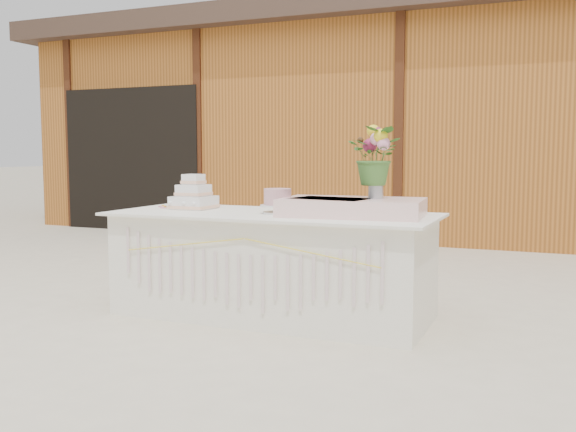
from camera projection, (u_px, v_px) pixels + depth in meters
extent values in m
plane|color=beige|center=(272.00, 316.00, 4.78)|extent=(80.00, 80.00, 0.00)
cube|color=#A86123|center=(428.00, 134.00, 10.13)|extent=(12.00, 4.00, 3.00)
cube|color=#392920|center=(430.00, 27.00, 9.96)|extent=(12.60, 4.60, 0.30)
cube|color=black|center=(131.00, 160.00, 9.94)|extent=(2.40, 0.08, 2.20)
cube|color=white|center=(272.00, 266.00, 4.74)|extent=(2.28, 0.88, 0.75)
cube|color=white|center=(272.00, 214.00, 4.70)|extent=(2.40, 1.00, 0.02)
cube|color=white|center=(194.00, 203.00, 5.04)|extent=(0.30, 0.30, 0.10)
cube|color=#FFC3A1|center=(194.00, 206.00, 5.04)|extent=(0.31, 0.31, 0.02)
cube|color=white|center=(194.00, 190.00, 5.03)|extent=(0.21, 0.21, 0.09)
cube|color=#FFC3A1|center=(194.00, 194.00, 5.03)|extent=(0.23, 0.23, 0.02)
cube|color=white|center=(193.00, 179.00, 5.02)|extent=(0.14, 0.14, 0.08)
cube|color=#FFC3A1|center=(193.00, 182.00, 5.02)|extent=(0.15, 0.15, 0.02)
cylinder|color=silver|center=(278.00, 213.00, 4.65)|extent=(0.22, 0.22, 0.01)
cylinder|color=silver|center=(278.00, 209.00, 4.65)|extent=(0.06, 0.06, 0.04)
cylinder|color=silver|center=(278.00, 205.00, 4.64)|extent=(0.25, 0.25, 0.01)
cylinder|color=#D99D9F|center=(278.00, 197.00, 4.64)|extent=(0.20, 0.20, 0.12)
cube|color=beige|center=(352.00, 207.00, 4.47)|extent=(1.02, 0.65, 0.12)
cylinder|color=#B0B1B5|center=(376.00, 188.00, 4.43)|extent=(0.10, 0.10, 0.14)
imported|color=#3F6E2C|center=(376.00, 149.00, 4.41)|extent=(0.37, 0.32, 0.40)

